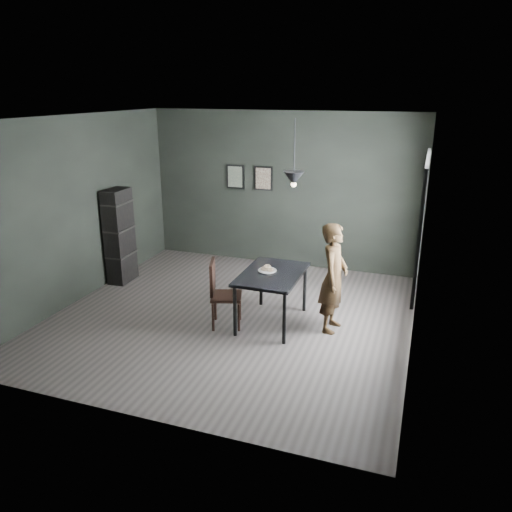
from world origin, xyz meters
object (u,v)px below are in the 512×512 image
(cafe_table, at_px, (272,278))
(wood_chair, at_px, (220,289))
(white_plate, at_px, (267,271))
(shelf_unit, at_px, (119,236))
(pendant_lamp, at_px, (294,178))
(woman, at_px, (334,278))

(cafe_table, distance_m, wood_chair, 0.73)
(cafe_table, distance_m, white_plate, 0.12)
(cafe_table, xyz_separation_m, shelf_unit, (-2.92, 0.72, 0.12))
(white_plate, xyz_separation_m, pendant_lamp, (0.33, 0.07, 1.29))
(cafe_table, relative_size, woman, 0.80)
(wood_chair, xyz_separation_m, pendant_lamp, (0.89, 0.42, 1.51))
(cafe_table, height_order, pendant_lamp, pendant_lamp)
(woman, distance_m, shelf_unit, 3.81)
(pendant_lamp, bearing_deg, wood_chair, -155.03)
(cafe_table, xyz_separation_m, wood_chair, (-0.64, -0.32, -0.13))
(white_plate, height_order, pendant_lamp, pendant_lamp)
(woman, height_order, shelf_unit, shelf_unit)
(shelf_unit, distance_m, pendant_lamp, 3.47)
(woman, bearing_deg, white_plate, 96.91)
(wood_chair, relative_size, shelf_unit, 0.59)
(shelf_unit, bearing_deg, wood_chair, -27.02)
(woman, xyz_separation_m, pendant_lamp, (-0.59, 0.02, 1.30))
(white_plate, bearing_deg, wood_chair, -148.18)
(white_plate, distance_m, shelf_unit, 2.92)
(cafe_table, distance_m, shelf_unit, 3.01)
(white_plate, xyz_separation_m, shelf_unit, (-2.84, 0.69, 0.04))
(cafe_table, height_order, woman, woman)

